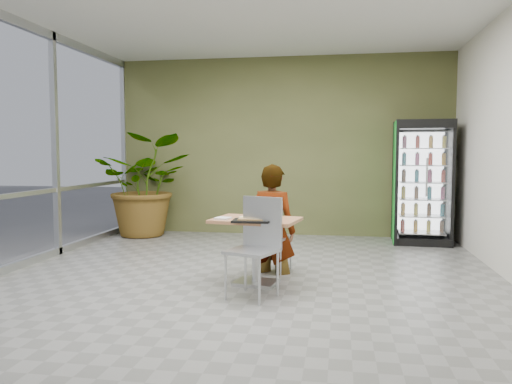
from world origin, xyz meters
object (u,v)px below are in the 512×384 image
chair_far (270,230)px  cafeteria_tray (251,221)px  chair_near (257,238)px  beverage_fridge (422,182)px  dining_table (256,237)px  soda_cup (277,212)px  seated_woman (272,230)px  potted_plant (146,185)px

chair_far → cafeteria_tray: bearing=99.7°
chair_near → beverage_fridge: 4.08m
dining_table → chair_far: chair_far is taller
soda_cup → cafeteria_tray: soda_cup is taller
chair_far → soda_cup: 0.63m
cafeteria_tray → beverage_fridge: size_ratio=0.20×
beverage_fridge → soda_cup: bearing=-120.7°
seated_woman → potted_plant: size_ratio=0.90×
chair_near → cafeteria_tray: (-0.09, 0.16, 0.16)m
cafeteria_tray → potted_plant: (-2.49, 3.26, 0.15)m
potted_plant → chair_near: bearing=-52.9°
cafeteria_tray → beverage_fridge: beverage_fridge is taller
soda_cup → potted_plant: size_ratio=0.09×
chair_far → cafeteria_tray: chair_far is taller
chair_near → cafeteria_tray: bearing=139.4°
chair_near → cafeteria_tray: size_ratio=2.60×
chair_near → potted_plant: potted_plant is taller
chair_far → seated_woman: size_ratio=0.55×
cafeteria_tray → beverage_fridge: 3.98m
cafeteria_tray → seated_woman: bearing=83.0°
chair_far → chair_near: 1.01m
cafeteria_tray → soda_cup: bearing=51.5°
dining_table → beverage_fridge: beverage_fridge is taller
seated_woman → soda_cup: size_ratio=10.29×
chair_near → cafeteria_tray: chair_near is taller
beverage_fridge → chair_far: bearing=-128.3°
chair_near → chair_far: bearing=110.6°
chair_near → soda_cup: chair_near is taller
chair_near → potted_plant: size_ratio=0.56×
dining_table → chair_near: bearing=-78.7°
seated_woman → beverage_fridge: (2.15, 2.38, 0.48)m
chair_far → soda_cup: bearing=121.7°
dining_table → chair_far: size_ratio=1.13×
beverage_fridge → potted_plant: size_ratio=1.10×
chair_far → cafeteria_tray: 0.88m
dining_table → potted_plant: potted_plant is taller
soda_cup → beverage_fridge: (2.02, 2.96, 0.18)m
chair_near → beverage_fridge: beverage_fridge is taller
chair_far → dining_table: bearing=97.3°
potted_plant → dining_table: bearing=-50.1°
soda_cup → beverage_fridge: beverage_fridge is taller
seated_woman → beverage_fridge: 3.24m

